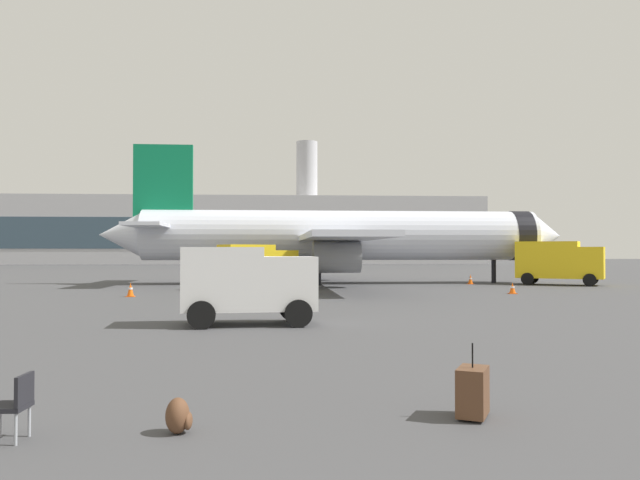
{
  "coord_description": "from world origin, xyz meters",
  "views": [
    {
      "loc": [
        0.02,
        -2.24,
        2.45
      ],
      "look_at": [
        1.88,
        27.21,
        3.0
      ],
      "focal_mm": 34.97,
      "sensor_mm": 36.0,
      "label": 1
    }
  ],
  "objects_px": {
    "safety_cone_outer": "(306,296)",
    "gate_chair": "(14,402)",
    "service_truck": "(257,265)",
    "safety_cone_near": "(130,290)",
    "safety_cone_far": "(512,288)",
    "cargo_van": "(247,281)",
    "fuel_truck": "(559,261)",
    "rolling_suitcase": "(473,391)",
    "traveller_backpack": "(179,416)",
    "safety_cone_mid": "(470,279)",
    "airplane_at_gate": "(339,236)"
  },
  "relations": [
    {
      "from": "cargo_van",
      "to": "safety_cone_mid",
      "type": "distance_m",
      "value": 29.41
    },
    {
      "from": "safety_cone_near",
      "to": "safety_cone_far",
      "type": "bearing_deg",
      "value": 2.75
    },
    {
      "from": "safety_cone_outer",
      "to": "traveller_backpack",
      "type": "bearing_deg",
      "value": -97.08
    },
    {
      "from": "service_truck",
      "to": "fuel_truck",
      "type": "height_order",
      "value": "fuel_truck"
    },
    {
      "from": "airplane_at_gate",
      "to": "gate_chair",
      "type": "distance_m",
      "value": 40.17
    },
    {
      "from": "airplane_at_gate",
      "to": "safety_cone_outer",
      "type": "xyz_separation_m",
      "value": [
        -3.26,
        -18.54,
        -3.27
      ]
    },
    {
      "from": "airplane_at_gate",
      "to": "fuel_truck",
      "type": "distance_m",
      "value": 16.37
    },
    {
      "from": "cargo_van",
      "to": "rolling_suitcase",
      "type": "xyz_separation_m",
      "value": [
        3.94,
        -11.96,
        -1.06
      ]
    },
    {
      "from": "traveller_backpack",
      "to": "cargo_van",
      "type": "bearing_deg",
      "value": 88.86
    },
    {
      "from": "cargo_van",
      "to": "traveller_backpack",
      "type": "distance_m",
      "value": 12.53
    },
    {
      "from": "fuel_truck",
      "to": "safety_cone_mid",
      "type": "bearing_deg",
      "value": 167.26
    },
    {
      "from": "fuel_truck",
      "to": "safety_cone_outer",
      "type": "height_order",
      "value": "fuel_truck"
    },
    {
      "from": "safety_cone_far",
      "to": "traveller_backpack",
      "type": "height_order",
      "value": "safety_cone_far"
    },
    {
      "from": "airplane_at_gate",
      "to": "safety_cone_far",
      "type": "height_order",
      "value": "airplane_at_gate"
    },
    {
      "from": "service_truck",
      "to": "safety_cone_far",
      "type": "xyz_separation_m",
      "value": [
        14.99,
        -4.9,
        -1.28
      ]
    },
    {
      "from": "safety_cone_outer",
      "to": "gate_chair",
      "type": "relative_size",
      "value": 0.91
    },
    {
      "from": "service_truck",
      "to": "safety_cone_outer",
      "type": "bearing_deg",
      "value": -76.47
    },
    {
      "from": "fuel_truck",
      "to": "cargo_van",
      "type": "height_order",
      "value": "fuel_truck"
    },
    {
      "from": "traveller_backpack",
      "to": "gate_chair",
      "type": "relative_size",
      "value": 0.56
    },
    {
      "from": "service_truck",
      "to": "safety_cone_near",
      "type": "distance_m",
      "value": 8.96
    },
    {
      "from": "safety_cone_mid",
      "to": "rolling_suitcase",
      "type": "height_order",
      "value": "rolling_suitcase"
    },
    {
      "from": "airplane_at_gate",
      "to": "safety_cone_far",
      "type": "bearing_deg",
      "value": -53.46
    },
    {
      "from": "safety_cone_near",
      "to": "fuel_truck",
      "type": "bearing_deg",
      "value": 19.75
    },
    {
      "from": "safety_cone_mid",
      "to": "rolling_suitcase",
      "type": "bearing_deg",
      "value": -107.17
    },
    {
      "from": "safety_cone_far",
      "to": "rolling_suitcase",
      "type": "xyz_separation_m",
      "value": [
        -10.63,
        -26.38,
        0.06
      ]
    },
    {
      "from": "service_truck",
      "to": "safety_cone_near",
      "type": "relative_size",
      "value": 6.79
    },
    {
      "from": "fuel_truck",
      "to": "safety_cone_near",
      "type": "distance_m",
      "value": 30.4
    },
    {
      "from": "safety_cone_outer",
      "to": "gate_chair",
      "type": "distance_m",
      "value": 21.24
    },
    {
      "from": "safety_cone_near",
      "to": "traveller_backpack",
      "type": "xyz_separation_m",
      "value": [
        6.77,
        -25.86,
        -0.15
      ]
    },
    {
      "from": "airplane_at_gate",
      "to": "fuel_truck",
      "type": "bearing_deg",
      "value": -10.41
    },
    {
      "from": "cargo_van",
      "to": "safety_cone_near",
      "type": "bearing_deg",
      "value": 117.67
    },
    {
      "from": "service_truck",
      "to": "safety_cone_far",
      "type": "relative_size",
      "value": 7.96
    },
    {
      "from": "airplane_at_gate",
      "to": "fuel_truck",
      "type": "height_order",
      "value": "airplane_at_gate"
    },
    {
      "from": "safety_cone_near",
      "to": "safety_cone_outer",
      "type": "relative_size",
      "value": 0.99
    },
    {
      "from": "rolling_suitcase",
      "to": "gate_chair",
      "type": "bearing_deg",
      "value": -173.48
    },
    {
      "from": "gate_chair",
      "to": "safety_cone_outer",
      "type": "bearing_deg",
      "value": 77.42
    },
    {
      "from": "fuel_truck",
      "to": "safety_cone_near",
      "type": "relative_size",
      "value": 8.22
    },
    {
      "from": "fuel_truck",
      "to": "rolling_suitcase",
      "type": "distance_m",
      "value": 39.75
    },
    {
      "from": "airplane_at_gate",
      "to": "traveller_backpack",
      "type": "relative_size",
      "value": 74.3
    },
    {
      "from": "safety_cone_outer",
      "to": "safety_cone_far",
      "type": "bearing_deg",
      "value": 27.45
    },
    {
      "from": "service_truck",
      "to": "safety_cone_outer",
      "type": "relative_size",
      "value": 6.73
    },
    {
      "from": "rolling_suitcase",
      "to": "safety_cone_far",
      "type": "bearing_deg",
      "value": 68.06
    },
    {
      "from": "safety_cone_outer",
      "to": "gate_chair",
      "type": "bearing_deg",
      "value": -102.58
    },
    {
      "from": "cargo_van",
      "to": "gate_chair",
      "type": "bearing_deg",
      "value": -100.4
    },
    {
      "from": "service_truck",
      "to": "gate_chair",
      "type": "xyz_separation_m",
      "value": [
        -1.91,
        -32.0,
        -1.11
      ]
    },
    {
      "from": "cargo_van",
      "to": "safety_cone_outer",
      "type": "relative_size",
      "value": 5.82
    },
    {
      "from": "safety_cone_mid",
      "to": "cargo_van",
      "type": "bearing_deg",
      "value": -121.54
    },
    {
      "from": "safety_cone_mid",
      "to": "safety_cone_outer",
      "type": "distance_m",
      "value": 21.44
    },
    {
      "from": "safety_cone_outer",
      "to": "rolling_suitcase",
      "type": "bearing_deg",
      "value": -85.3
    },
    {
      "from": "airplane_at_gate",
      "to": "cargo_van",
      "type": "relative_size",
      "value": 7.83
    }
  ]
}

